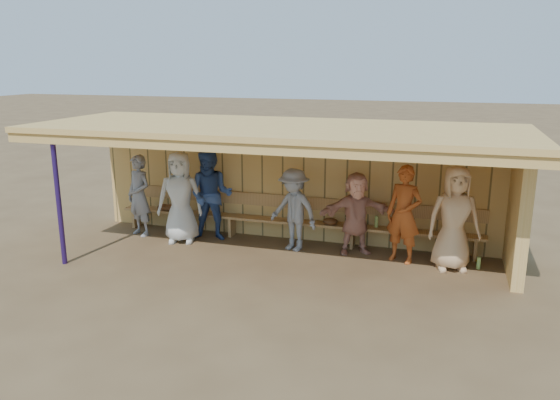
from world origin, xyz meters
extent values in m
plane|color=brown|center=(0.00, 0.00, 0.00)|extent=(90.00, 90.00, 0.00)
imported|color=gray|center=(-3.17, 0.55, 0.86)|extent=(0.74, 0.62, 1.72)
imported|color=silver|center=(-2.14, 0.41, 0.93)|extent=(1.04, 0.82, 1.87)
imported|color=#324D8A|center=(-1.59, 0.70, 0.94)|extent=(1.02, 0.86, 1.89)
imported|color=gray|center=(0.20, 0.60, 0.81)|extent=(1.19, 0.94, 1.62)
imported|color=tan|center=(1.39, 0.75, 0.80)|extent=(1.54, 1.04, 1.59)
imported|color=#B04C1C|center=(2.30, 0.56, 0.90)|extent=(0.76, 0.62, 1.81)
imported|color=#DEAF7D|center=(3.17, 0.43, 0.94)|extent=(1.04, 0.81, 1.87)
cube|color=tan|center=(0.00, 1.35, 1.20)|extent=(8.60, 0.20, 2.40)
cube|color=tan|center=(4.20, 0.45, 1.20)|extent=(0.20, 1.62, 2.40)
cube|color=tan|center=(0.00, 0.00, 2.45)|extent=(8.80, 3.20, 0.10)
cube|color=tan|center=(0.00, -1.50, 2.32)|extent=(8.80, 0.10, 0.18)
cube|color=tan|center=(-3.80, 0.00, 2.31)|extent=(0.08, 3.00, 0.16)
cube|color=tan|center=(-2.85, 0.00, 2.31)|extent=(0.08, 3.00, 0.16)
cube|color=tan|center=(-1.90, 0.00, 2.31)|extent=(0.08, 3.00, 0.16)
cube|color=tan|center=(-0.95, 0.00, 2.31)|extent=(0.08, 3.00, 0.16)
cube|color=tan|center=(0.00, 0.00, 2.31)|extent=(0.08, 3.00, 0.16)
cube|color=tan|center=(0.95, 0.00, 2.31)|extent=(0.08, 3.00, 0.16)
cube|color=tan|center=(1.90, 0.00, 2.31)|extent=(0.08, 3.00, 0.16)
cube|color=tan|center=(2.85, 0.00, 2.31)|extent=(0.08, 3.00, 0.16)
cube|color=tan|center=(3.80, 0.00, 2.31)|extent=(0.08, 3.00, 0.16)
cylinder|color=navy|center=(-3.60, -1.40, 1.20)|extent=(0.09, 0.09, 2.40)
cube|color=tan|center=(0.00, 1.06, 0.42)|extent=(7.60, 0.32, 0.05)
cube|color=tan|center=(0.00, 1.22, 0.80)|extent=(7.60, 0.04, 0.26)
cube|color=tan|center=(-3.60, 1.06, 0.20)|extent=(0.06, 0.29, 0.40)
cube|color=tan|center=(-1.29, 1.06, 0.20)|extent=(0.06, 0.29, 0.40)
cube|color=tan|center=(1.29, 1.06, 0.20)|extent=(0.06, 0.29, 0.40)
cube|color=tan|center=(3.60, 1.06, 0.20)|extent=(0.06, 0.29, 0.40)
cylinder|color=gold|center=(3.25, 0.86, 0.40)|extent=(0.13, 0.41, 0.80)
sphere|color=gold|center=(3.65, 0.86, 0.04)|extent=(0.08, 0.08, 0.08)
ellipsoid|color=#593319|center=(-2.86, 1.01, 0.52)|extent=(0.30, 0.24, 0.14)
ellipsoid|color=#593319|center=(-2.71, 1.01, 0.52)|extent=(0.30, 0.24, 0.14)
ellipsoid|color=#593319|center=(0.84, 1.01, 0.52)|extent=(0.30, 0.24, 0.14)
cylinder|color=#A8D168|center=(1.74, 1.11, 0.56)|extent=(0.07, 0.07, 0.22)
cylinder|color=gold|center=(2.05, 1.11, 0.56)|extent=(0.07, 0.07, 0.22)
cylinder|color=#8EC462|center=(3.65, 0.56, 0.11)|extent=(0.07, 0.07, 0.22)
camera|label=1|loc=(2.97, -9.24, 3.58)|focal=35.00mm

